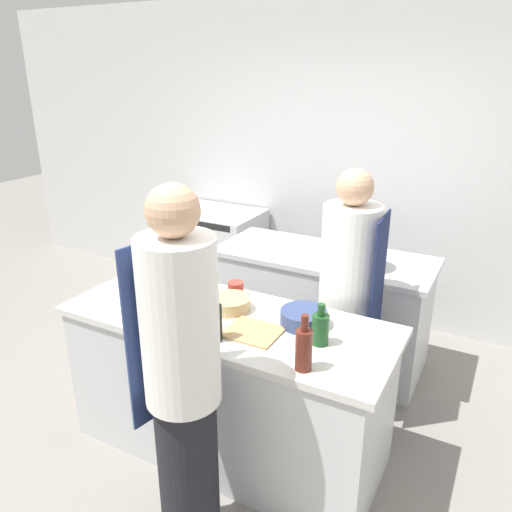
# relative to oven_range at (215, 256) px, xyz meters

# --- Properties ---
(ground_plane) EXTENTS (16.00, 16.00, 0.00)m
(ground_plane) POSITION_rel_oven_range_xyz_m (1.22, -1.76, -0.46)
(ground_plane) COLOR gray
(wall_back) EXTENTS (8.00, 0.06, 2.80)m
(wall_back) POSITION_rel_oven_range_xyz_m (1.22, 0.37, 0.94)
(wall_back) COLOR silver
(wall_back) RESTS_ON ground_plane
(prep_counter) EXTENTS (1.90, 0.75, 0.89)m
(prep_counter) POSITION_rel_oven_range_xyz_m (1.22, -1.76, -0.01)
(prep_counter) COLOR silver
(prep_counter) RESTS_ON ground_plane
(pass_counter) EXTENTS (1.62, 0.68, 0.89)m
(pass_counter) POSITION_rel_oven_range_xyz_m (1.34, -0.55, -0.01)
(pass_counter) COLOR silver
(pass_counter) RESTS_ON ground_plane
(oven_range) EXTENTS (0.88, 0.64, 0.91)m
(oven_range) POSITION_rel_oven_range_xyz_m (0.00, 0.00, 0.00)
(oven_range) COLOR silver
(oven_range) RESTS_ON ground_plane
(chef_at_prep_near) EXTENTS (0.38, 0.36, 1.80)m
(chef_at_prep_near) POSITION_rel_oven_range_xyz_m (1.38, -2.40, 0.46)
(chef_at_prep_near) COLOR black
(chef_at_prep_near) RESTS_ON ground_plane
(chef_at_stove) EXTENTS (0.37, 0.35, 1.67)m
(chef_at_stove) POSITION_rel_oven_range_xyz_m (1.72, -1.14, 0.38)
(chef_at_stove) COLOR black
(chef_at_stove) RESTS_ON ground_plane
(bottle_olive_oil) EXTENTS (0.08, 0.08, 0.27)m
(bottle_olive_oil) POSITION_rel_oven_range_xyz_m (1.29, -2.00, 0.54)
(bottle_olive_oil) COLOR black
(bottle_olive_oil) RESTS_ON prep_counter
(bottle_vinegar) EXTENTS (0.08, 0.08, 0.18)m
(bottle_vinegar) POSITION_rel_oven_range_xyz_m (0.69, -1.46, 0.51)
(bottle_vinegar) COLOR #B2A84C
(bottle_vinegar) RESTS_ON prep_counter
(bottle_wine) EXTENTS (0.06, 0.06, 0.24)m
(bottle_wine) POSITION_rel_oven_range_xyz_m (0.77, -1.51, 0.53)
(bottle_wine) COLOR silver
(bottle_wine) RESTS_ON prep_counter
(bottle_cooking_oil) EXTENTS (0.09, 0.09, 0.22)m
(bottle_cooking_oil) POSITION_rel_oven_range_xyz_m (1.78, -1.78, 0.52)
(bottle_cooking_oil) COLOR #19471E
(bottle_cooking_oil) RESTS_ON prep_counter
(bottle_sauce) EXTENTS (0.08, 0.08, 0.28)m
(bottle_sauce) POSITION_rel_oven_range_xyz_m (1.80, -2.03, 0.55)
(bottle_sauce) COLOR #5B2319
(bottle_sauce) RESTS_ON prep_counter
(bowl_mixing_large) EXTENTS (0.26, 0.26, 0.07)m
(bowl_mixing_large) POSITION_rel_oven_range_xyz_m (0.49, -1.58, 0.47)
(bowl_mixing_large) COLOR navy
(bowl_mixing_large) RESTS_ON prep_counter
(bowl_prep_small) EXTENTS (0.26, 0.26, 0.08)m
(bowl_prep_small) POSITION_rel_oven_range_xyz_m (1.63, -1.63, 0.48)
(bowl_prep_small) COLOR navy
(bowl_prep_small) RESTS_ON prep_counter
(bowl_ceramic_blue) EXTENTS (0.24, 0.24, 0.06)m
(bowl_ceramic_blue) POSITION_rel_oven_range_xyz_m (0.87, -1.66, 0.47)
(bowl_ceramic_blue) COLOR navy
(bowl_ceramic_blue) RESTS_ON prep_counter
(bowl_wooden_salad) EXTENTS (0.24, 0.24, 0.07)m
(bowl_wooden_salad) POSITION_rel_oven_range_xyz_m (1.18, -1.67, 0.47)
(bowl_wooden_salad) COLOR tan
(bowl_wooden_salad) RESTS_ON prep_counter
(cup) EXTENTS (0.10, 0.10, 0.09)m
(cup) POSITION_rel_oven_range_xyz_m (1.12, -1.49, 0.48)
(cup) COLOR #B2382D
(cup) RESTS_ON prep_counter
(cutting_board) EXTENTS (0.28, 0.25, 0.01)m
(cutting_board) POSITION_rel_oven_range_xyz_m (1.43, -1.84, 0.44)
(cutting_board) COLOR tan
(cutting_board) RESTS_ON prep_counter
(stockpot) EXTENTS (0.29, 0.29, 0.21)m
(stockpot) POSITION_rel_oven_range_xyz_m (1.66, -0.68, 0.54)
(stockpot) COLOR silver
(stockpot) RESTS_ON pass_counter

